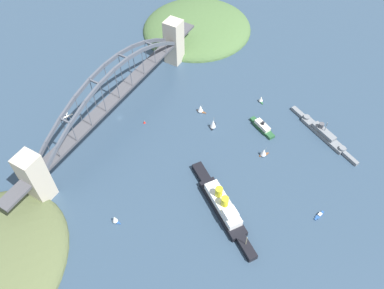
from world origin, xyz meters
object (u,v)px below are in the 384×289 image
(harbor_ferry_steamer, at_px, (262,127))
(channel_marker_buoy, at_px, (144,122))
(naval_cruiser, at_px, (323,133))
(harbor_arch_bridge, at_px, (115,97))
(small_boat_3, at_px, (115,219))
(small_boat_2, at_px, (261,99))
(small_boat_5, at_px, (319,215))
(small_boat_4, at_px, (264,152))
(seaplane_taxiing_near_bridge, at_px, (67,117))
(small_boat_0, at_px, (200,108))
(ocean_liner, at_px, (222,206))
(small_boat_1, at_px, (213,124))

(harbor_ferry_steamer, bearing_deg, channel_marker_buoy, -63.88)
(channel_marker_buoy, bearing_deg, naval_cruiser, 114.86)
(harbor_arch_bridge, xyz_separation_m, channel_marker_buoy, (-6.09, 24.25, -25.18))
(small_boat_3, bearing_deg, small_boat_2, 166.35)
(small_boat_3, relative_size, small_boat_5, 0.79)
(harbor_ferry_steamer, bearing_deg, small_boat_4, 25.21)
(naval_cruiser, height_order, seaplane_taxiing_near_bridge, naval_cruiser)
(small_boat_0, height_order, small_boat_5, small_boat_0)
(harbor_arch_bridge, relative_size, small_boat_2, 34.55)
(naval_cruiser, height_order, small_boat_5, naval_cruiser)
(seaplane_taxiing_near_bridge, xyz_separation_m, small_boat_0, (-69.81, 103.56, 2.47))
(naval_cruiser, xyz_separation_m, small_boat_4, (48.34, -36.97, 1.61))
(harbor_arch_bridge, relative_size, small_boat_4, 26.86)
(small_boat_0, xyz_separation_m, small_boat_3, (134.25, 1.53, -0.43))
(small_boat_2, bearing_deg, channel_marker_buoy, -45.52)
(ocean_liner, distance_m, channel_marker_buoy, 113.66)
(small_boat_0, xyz_separation_m, small_boat_2, (-41.33, 44.18, -0.77))
(seaplane_taxiing_near_bridge, distance_m, channel_marker_buoy, 72.76)
(small_boat_3, bearing_deg, harbor_arch_bridge, -144.56)
(small_boat_4, xyz_separation_m, channel_marker_buoy, (19.98, -110.47, -3.35))
(seaplane_taxiing_near_bridge, height_order, channel_marker_buoy, seaplane_taxiing_near_bridge)
(small_boat_0, bearing_deg, naval_cruiser, 104.94)
(small_boat_1, bearing_deg, small_boat_3, -8.61)
(harbor_ferry_steamer, height_order, small_boat_5, harbor_ferry_steamer)
(harbor_ferry_steamer, height_order, small_boat_0, small_boat_0)
(small_boat_1, xyz_separation_m, small_boat_5, (39.63, 113.58, -4.58))
(harbor_arch_bridge, height_order, harbor_ferry_steamer, harbor_arch_bridge)
(small_boat_1, relative_size, small_boat_5, 1.07)
(small_boat_4, bearing_deg, small_boat_2, -154.62)
(seaplane_taxiing_near_bridge, bearing_deg, small_boat_0, 123.99)
(small_boat_3, distance_m, small_boat_4, 135.48)
(ocean_liner, distance_m, harbor_ferry_steamer, 93.23)
(ocean_liner, relative_size, seaplane_taxiing_near_bridge, 7.99)
(small_boat_0, xyz_separation_m, small_boat_1, (12.26, 20.00, 0.98))
(harbor_arch_bridge, height_order, naval_cruiser, harbor_arch_bridge)
(harbor_ferry_steamer, xyz_separation_m, small_boat_1, (20.99, -39.74, 2.54))
(small_boat_4, distance_m, small_boat_5, 69.17)
(ocean_liner, relative_size, channel_marker_buoy, 29.14)
(naval_cruiser, bearing_deg, small_boat_2, -100.40)
(small_boat_3, bearing_deg, channel_marker_buoy, -157.64)
(harbor_ferry_steamer, bearing_deg, small_boat_2, -154.48)
(small_boat_2, relative_size, small_boat_5, 0.70)
(small_boat_1, bearing_deg, small_boat_0, -121.50)
(seaplane_taxiing_near_bridge, xyz_separation_m, small_boat_3, (64.44, 105.10, 2.05))
(naval_cruiser, bearing_deg, seaplane_taxiing_near_bridge, -65.08)
(naval_cruiser, distance_m, small_boat_2, 66.71)
(naval_cruiser, bearing_deg, harbor_arch_bridge, -66.57)
(small_boat_5, bearing_deg, small_boat_4, -118.39)
(seaplane_taxiing_near_bridge, height_order, small_boat_5, seaplane_taxiing_near_bridge)
(small_boat_5, bearing_deg, small_boat_2, -136.20)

